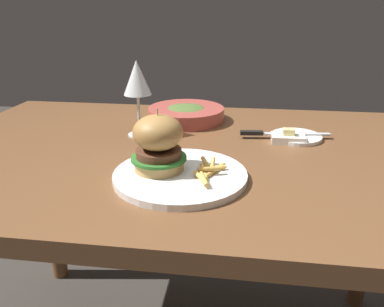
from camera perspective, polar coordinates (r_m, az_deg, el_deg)
name	(u,v)px	position (r m, az deg, el deg)	size (l,w,h in m)	color
dining_table	(187,181)	(0.96, -0.83, -4.19)	(1.32, 0.83, 0.74)	brown
main_plate	(180,175)	(0.76, -1.80, -3.34)	(0.27, 0.27, 0.01)	white
burger_sandwich	(158,143)	(0.75, -5.15, 1.64)	(0.11, 0.11, 0.13)	tan
fries_pile	(208,170)	(0.75, 2.43, -2.57)	(0.06, 0.13, 0.02)	#EABC5B
wine_glass	(137,80)	(0.99, -8.37, 11.05)	(0.07, 0.07, 0.20)	silver
bread_plate	(296,137)	(1.03, 15.59, 2.47)	(0.13, 0.13, 0.01)	white
table_knife	(277,134)	(1.02, 12.80, 2.99)	(0.24, 0.04, 0.01)	silver
butter_dish	(288,138)	(0.99, 14.43, 2.32)	(0.08, 0.06, 0.04)	white
soup_bowl	(186,113)	(1.15, -0.90, 6.12)	(0.23, 0.23, 0.05)	#B24C42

